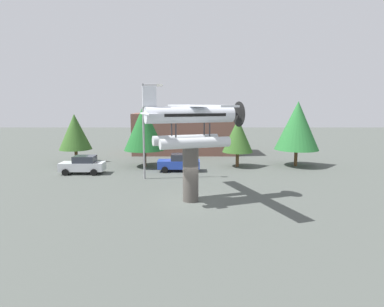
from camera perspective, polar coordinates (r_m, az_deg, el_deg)
ground_plane at (r=22.90m, az=-0.03°, el=-8.37°), size 140.00×140.00×0.00m
display_pedestal at (r=22.41m, az=-0.03°, el=-3.63°), size 1.10×1.10×3.88m
floatplane_monument at (r=21.96m, az=0.29°, el=5.63°), size 7.20×10.17×4.00m
car_near_silver at (r=33.07m, az=-18.51°, el=-1.89°), size 4.20×2.02×1.76m
car_mid_blue at (r=32.52m, az=-2.04°, el=-1.61°), size 4.20×2.02×1.76m
streetlight_primary at (r=28.92m, az=-8.01°, el=5.03°), size 1.84×0.28×8.50m
storefront_building at (r=44.07m, az=-0.98°, el=3.59°), size 13.78×5.72×5.47m
tree_west at (r=39.37m, az=-19.81°, el=3.64°), size 3.67×3.67×5.61m
tree_east at (r=34.91m, az=-8.29°, el=4.55°), size 4.34×4.34×6.63m
tree_center_back at (r=34.83m, az=8.34°, el=3.20°), size 3.27×3.27×5.24m
tree_far_east at (r=36.61m, az=18.38°, el=4.71°), size 4.70×4.70×7.04m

